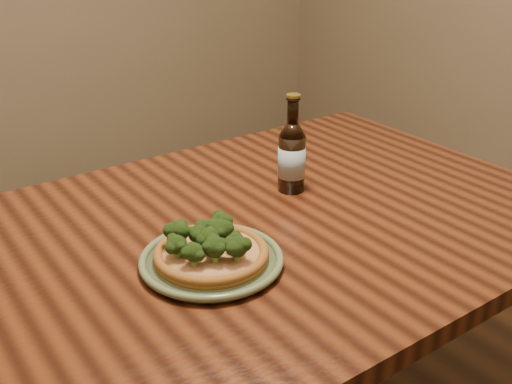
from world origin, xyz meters
TOP-DOWN VIEW (x-y plane):
  - table at (0.00, 0.10)m, footprint 1.60×0.90m
  - plate at (-0.04, 0.01)m, footprint 0.26×0.26m
  - pizza at (-0.04, 0.01)m, footprint 0.21×0.21m
  - beer_bottle at (0.28, 0.18)m, footprint 0.06×0.06m

SIDE VIEW (x-z plane):
  - table at x=0.00m, z-range 0.28..1.03m
  - plate at x=-0.04m, z-range 0.75..0.77m
  - pizza at x=-0.04m, z-range 0.75..0.82m
  - beer_bottle at x=0.28m, z-range 0.72..0.95m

